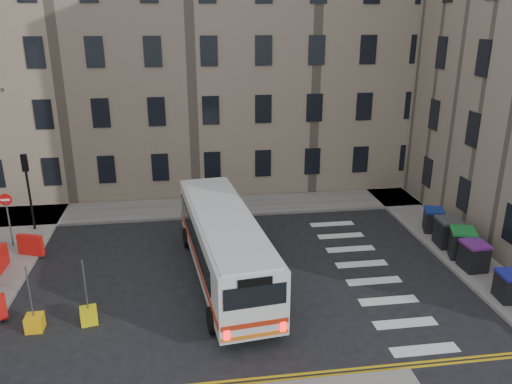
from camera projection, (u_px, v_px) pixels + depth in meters
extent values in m
plane|color=black|center=(278.00, 274.00, 22.19)|extent=(120.00, 120.00, 0.00)
cube|color=slate|center=(151.00, 210.00, 29.40)|extent=(36.00, 3.20, 0.15)
cube|color=slate|center=(427.00, 226.00, 27.12)|extent=(2.40, 26.00, 0.15)
cube|color=gray|center=(134.00, 62.00, 33.10)|extent=(38.00, 10.50, 16.00)
cylinder|color=black|center=(31.00, 201.00, 26.08)|extent=(0.12, 0.12, 3.20)
cube|color=black|center=(25.00, 163.00, 25.40)|extent=(0.28, 0.22, 0.90)
cylinder|color=#595B5E|center=(9.00, 223.00, 24.28)|extent=(0.08, 0.08, 2.40)
cube|color=red|center=(4.00, 194.00, 23.78)|extent=(0.60, 0.04, 0.60)
cube|color=red|center=(1.00, 258.00, 22.21)|extent=(0.25, 1.25, 1.00)
cube|color=red|center=(31.00, 245.00, 23.55)|extent=(1.26, 0.66, 1.00)
cube|color=silver|center=(224.00, 243.00, 21.32)|extent=(3.60, 10.89, 2.43)
cube|color=black|center=(194.00, 237.00, 21.41)|extent=(1.01, 8.50, 0.97)
cube|color=black|center=(249.00, 231.00, 21.99)|extent=(1.01, 8.50, 0.97)
cube|color=black|center=(204.00, 196.00, 26.13)|extent=(2.13, 0.30, 1.07)
cube|color=black|center=(255.00, 297.00, 16.27)|extent=(2.13, 0.30, 0.78)
cube|color=#A3240D|center=(196.00, 258.00, 21.22)|extent=(1.21, 10.43, 0.17)
cube|color=#A3240D|center=(252.00, 252.00, 21.80)|extent=(1.21, 10.43, 0.17)
cube|color=#FF0C0C|center=(227.00, 335.00, 16.46)|extent=(0.22, 0.07, 0.39)
cube|color=#FF0C0C|center=(283.00, 327.00, 16.92)|extent=(0.22, 0.07, 0.39)
cylinder|color=black|center=(186.00, 238.00, 24.72)|extent=(0.38, 1.00, 0.97)
cylinder|color=black|center=(234.00, 233.00, 25.29)|extent=(0.38, 1.00, 0.97)
cylinder|color=black|center=(212.00, 320.00, 17.97)|extent=(0.38, 1.00, 0.97)
cylinder|color=black|center=(276.00, 311.00, 18.55)|extent=(0.38, 1.00, 0.97)
cube|color=black|center=(509.00, 287.00, 19.78)|extent=(0.95, 1.07, 1.05)
cube|color=navy|center=(512.00, 274.00, 19.59)|extent=(1.00, 1.12, 0.11)
cube|color=black|center=(473.00, 257.00, 22.19)|extent=(0.97, 1.12, 1.15)
cube|color=#641F76|center=(476.00, 244.00, 21.98)|extent=(1.02, 1.17, 0.12)
cube|color=black|center=(461.00, 244.00, 23.33)|extent=(1.38, 1.47, 1.25)
cube|color=#19732F|center=(463.00, 231.00, 23.10)|extent=(1.45, 1.54, 0.13)
cube|color=black|center=(448.00, 233.00, 24.49)|extent=(1.14, 1.29, 1.25)
cube|color=#363638|center=(450.00, 220.00, 24.26)|extent=(1.20, 1.35, 0.13)
cube|color=black|center=(433.00, 221.00, 26.19)|extent=(1.20, 1.29, 1.10)
cube|color=navy|center=(434.00, 210.00, 25.99)|extent=(1.27, 1.35, 0.11)
cube|color=#F1AA0D|center=(35.00, 323.00, 18.13)|extent=(0.61, 0.61, 0.60)
cube|color=yellow|center=(89.00, 316.00, 18.57)|extent=(0.71, 0.71, 0.60)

